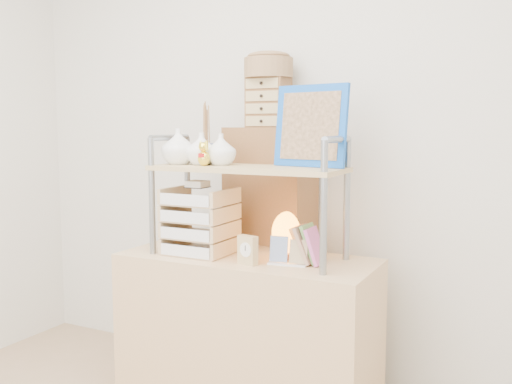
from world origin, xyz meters
TOP-DOWN VIEW (x-y plane):
  - room_shell at (0.00, 0.39)m, footprint 3.42×3.41m
  - desk at (0.00, 1.20)m, footprint 1.20×0.50m
  - cabinet at (-0.06, 1.57)m, footprint 0.47×0.28m
  - hutch at (-0.08, 1.21)m, footprint 0.91×0.34m
  - letter_tray at (-0.24, 1.15)m, footprint 0.29×0.27m
  - salt_lamp at (0.17, 1.27)m, footprint 0.14×0.13m
  - desk_clock at (0.07, 1.06)m, footprint 0.10×0.06m
  - postcard_stand at (0.23, 1.14)m, footprint 0.18×0.07m
  - drawer_chest at (-0.06, 1.55)m, footprint 0.20×0.16m
  - woven_basket at (-0.06, 1.55)m, footprint 0.25×0.25m

SIDE VIEW (x-z plane):
  - desk at x=0.00m, z-range 0.00..0.75m
  - cabinet at x=-0.06m, z-range 0.00..1.35m
  - postcard_stand at x=0.23m, z-range 0.72..0.85m
  - desk_clock at x=0.07m, z-range 0.75..0.88m
  - salt_lamp at x=0.17m, z-range 0.75..0.97m
  - letter_tray at x=-0.24m, z-range 0.71..1.06m
  - hutch at x=-0.08m, z-range 0.80..1.59m
  - drawer_chest at x=-0.06m, z-range 1.35..1.60m
  - woven_basket at x=-0.06m, z-range 1.60..1.70m
  - room_shell at x=0.00m, z-range 0.39..3.00m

